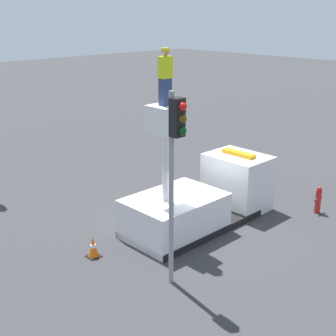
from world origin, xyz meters
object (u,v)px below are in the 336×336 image
(worker, at_px, (165,77))
(fire_hydrant, at_px, (318,200))
(traffic_cone_rear, at_px, (93,247))
(traffic_light_pole, at_px, (175,154))
(bucket_truck, at_px, (202,200))

(worker, xyz_separation_m, fire_hydrant, (5.72, -2.51, -4.97))
(worker, xyz_separation_m, traffic_cone_rear, (-2.53, 0.66, -5.17))
(worker, bearing_deg, traffic_light_pole, -128.42)
(fire_hydrant, bearing_deg, traffic_cone_rear, 158.99)
(traffic_light_pole, relative_size, traffic_cone_rear, 7.91)
(traffic_light_pole, height_order, traffic_cone_rear, traffic_light_pole)
(traffic_light_pole, bearing_deg, bucket_truck, 31.59)
(bucket_truck, xyz_separation_m, traffic_cone_rear, (-4.38, 0.66, -0.57))
(fire_hydrant, bearing_deg, traffic_light_pole, 177.75)
(traffic_light_pole, xyz_separation_m, fire_hydrant, (7.48, -0.29, -3.36))
(bucket_truck, relative_size, traffic_light_pole, 1.09)
(bucket_truck, distance_m, worker, 4.95)
(bucket_truck, relative_size, worker, 3.45)
(traffic_light_pole, distance_m, fire_hydrant, 8.21)
(bucket_truck, bearing_deg, worker, 180.00)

